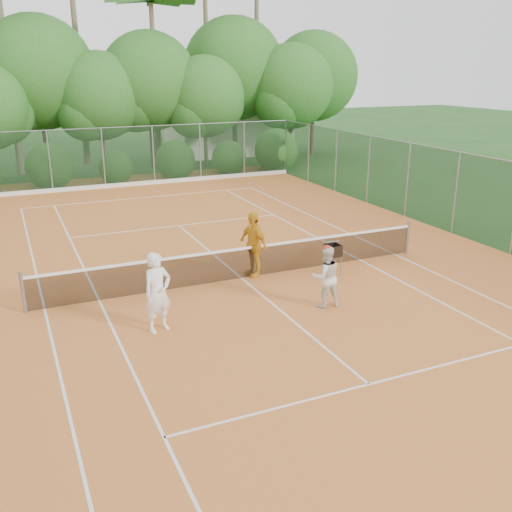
{
  "coord_description": "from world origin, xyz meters",
  "views": [
    {
      "loc": [
        -6.01,
        -14.42,
        5.94
      ],
      "look_at": [
        -0.09,
        -1.2,
        1.1
      ],
      "focal_mm": 40.0,
      "sensor_mm": 36.0,
      "label": 1
    }
  ],
  "objects": [
    {
      "name": "player_center_grp",
      "position": [
        1.18,
        -2.7,
        0.84
      ],
      "size": [
        0.86,
        0.7,
        1.65
      ],
      "color": "silver",
      "rests_on": "clay_court"
    },
    {
      "name": "club_building",
      "position": [
        9.0,
        24.0,
        1.5
      ],
      "size": [
        8.0,
        5.0,
        3.0
      ],
      "primitive_type": "cube",
      "color": "beige",
      "rests_on": "ground"
    },
    {
      "name": "tennis_net",
      "position": [
        0.0,
        0.0,
        0.53
      ],
      "size": [
        11.97,
        0.1,
        1.1
      ],
      "color": "gray",
      "rests_on": "clay_court"
    },
    {
      "name": "player_yellow",
      "position": [
        0.42,
        0.15,
        0.99
      ],
      "size": [
        0.74,
        1.22,
        1.93
      ],
      "primitive_type": "imported",
      "rotation": [
        0.0,
        0.0,
        -1.31
      ],
      "color": "gold",
      "rests_on": "clay_court"
    },
    {
      "name": "tropical_treeline",
      "position": [
        1.43,
        20.22,
        5.11
      ],
      "size": [
        32.1,
        8.49,
        15.03
      ],
      "color": "brown",
      "rests_on": "ground"
    },
    {
      "name": "ball_hopper",
      "position": [
        2.59,
        -0.77,
        0.76
      ],
      "size": [
        0.41,
        0.41,
        0.93
      ],
      "rotation": [
        0.0,
        0.0,
        0.23
      ],
      "color": "gray",
      "rests_on": "clay_court"
    },
    {
      "name": "stray_ball_b",
      "position": [
        2.64,
        10.0,
        0.05
      ],
      "size": [
        0.07,
        0.07,
        0.07
      ],
      "primitive_type": "sphere",
      "color": "#C9E134",
      "rests_on": "clay_court"
    },
    {
      "name": "stray_ball_a",
      "position": [
        -1.15,
        12.42,
        0.05
      ],
      "size": [
        0.07,
        0.07,
        0.07
      ],
      "primitive_type": "sphere",
      "color": "#CCEF37",
      "rests_on": "clay_court"
    },
    {
      "name": "clay_court",
      "position": [
        0.0,
        0.0,
        0.01
      ],
      "size": [
        18.0,
        36.0,
        0.02
      ],
      "primitive_type": "cube",
      "color": "orange",
      "rests_on": "ground"
    },
    {
      "name": "ground",
      "position": [
        0.0,
        0.0,
        0.0
      ],
      "size": [
        120.0,
        120.0,
        0.0
      ],
      "primitive_type": "plane",
      "color": "#21491A",
      "rests_on": "ground"
    },
    {
      "name": "fence_back",
      "position": [
        0.0,
        15.0,
        1.52
      ],
      "size": [
        18.07,
        0.07,
        3.0
      ],
      "color": "#19381E",
      "rests_on": "clay_court"
    },
    {
      "name": "court_markings",
      "position": [
        0.0,
        0.0,
        0.02
      ],
      "size": [
        11.03,
        23.83,
        0.01
      ],
      "color": "white",
      "rests_on": "clay_court"
    },
    {
      "name": "stray_ball_c",
      "position": [
        2.57,
        10.45,
        0.05
      ],
      "size": [
        0.07,
        0.07,
        0.07
      ],
      "primitive_type": "sphere",
      "color": "#E3EE37",
      "rests_on": "clay_court"
    },
    {
      "name": "player_white",
      "position": [
        -3.1,
        -2.37,
        0.98
      ],
      "size": [
        0.81,
        0.66,
        1.92
      ],
      "primitive_type": "imported",
      "rotation": [
        0.0,
        0.0,
        0.32
      ],
      "color": "white",
      "rests_on": "clay_court"
    }
  ]
}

